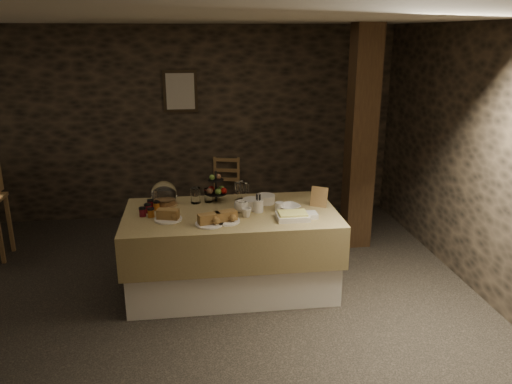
{
  "coord_description": "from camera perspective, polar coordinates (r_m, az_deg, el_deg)",
  "views": [
    {
      "loc": [
        -0.02,
        -4.3,
        2.48
      ],
      "look_at": [
        0.57,
        0.2,
        1.04
      ],
      "focal_mm": 35.0,
      "sensor_mm": 36.0,
      "label": 1
    }
  ],
  "objects": [
    {
      "name": "timber_column",
      "position": [
        5.96,
        11.89,
        5.87
      ],
      "size": [
        0.3,
        0.3,
        2.6
      ],
      "primitive_type": "cube",
      "color": "black",
      "rests_on": "ground_plane"
    },
    {
      "name": "ground_plane",
      "position": [
        4.96,
        -6.35,
        -12.45
      ],
      "size": [
        5.5,
        5.0,
        0.01
      ],
      "primitive_type": "cube",
      "color": "black",
      "rests_on": "ground"
    },
    {
      "name": "chair",
      "position": [
        6.97,
        -3.61,
        0.04
      ],
      "size": [
        0.47,
        0.46,
        0.65
      ],
      "rotation": [
        0.0,
        0.0,
        -0.26
      ],
      "color": "brown",
      "rests_on": "ground_plane"
    },
    {
      "name": "jam_jars",
      "position": [
        4.94,
        -12.05,
        -1.92
      ],
      "size": [
        0.18,
        0.32,
        0.07
      ],
      "color": "maroon",
      "rests_on": "buffet_table"
    },
    {
      "name": "cup_b",
      "position": [
        4.73,
        -1.1,
        -2.35
      ],
      "size": [
        0.1,
        0.1,
        0.09
      ],
      "primitive_type": "imported",
      "rotation": [
        0.0,
        0.0,
        -0.09
      ],
      "color": "silver",
      "rests_on": "buffet_table"
    },
    {
      "name": "menu_frame",
      "position": [
        5.04,
        7.21,
        -0.66
      ],
      "size": [
        0.18,
        0.15,
        0.22
      ],
      "primitive_type": "cube",
      "rotation": [
        -0.24,
        0.0,
        -0.56
      ],
      "color": "brown",
      "rests_on": "buffet_table"
    },
    {
      "name": "bread_platter_left",
      "position": [
        4.72,
        -10.02,
        -2.71
      ],
      "size": [
        0.26,
        0.26,
        0.11
      ],
      "color": "silver",
      "rests_on": "buffet_table"
    },
    {
      "name": "square_dish",
      "position": [
        4.75,
        6.14,
        -2.63
      ],
      "size": [
        0.14,
        0.14,
        0.04
      ],
      "primitive_type": "cube",
      "color": "silver",
      "rests_on": "buffet_table"
    },
    {
      "name": "bowl",
      "position": [
        4.92,
        3.75,
        -1.77
      ],
      "size": [
        0.28,
        0.28,
        0.05
      ],
      "primitive_type": "imported",
      "rotation": [
        0.0,
        0.0,
        0.39
      ],
      "color": "silver",
      "rests_on": "buffet_table"
    },
    {
      "name": "plate_stack_b",
      "position": [
        5.11,
        1.07,
        -0.81
      ],
      "size": [
        0.2,
        0.2,
        0.08
      ],
      "primitive_type": "cylinder",
      "color": "silver",
      "rests_on": "buffet_table"
    },
    {
      "name": "tart_dish",
      "position": [
        4.68,
        4.21,
        -2.75
      ],
      "size": [
        0.3,
        0.22,
        0.07
      ],
      "color": "silver",
      "rests_on": "buffet_table"
    },
    {
      "name": "mug_c",
      "position": [
        4.92,
        -1.67,
        -1.51
      ],
      "size": [
        0.09,
        0.09,
        0.09
      ],
      "primitive_type": "cylinder",
      "color": "silver",
      "rests_on": "buffet_table"
    },
    {
      "name": "cup_a",
      "position": [
        4.85,
        -1.73,
        -1.7
      ],
      "size": [
        0.14,
        0.14,
        0.11
      ],
      "primitive_type": "imported",
      "rotation": [
        0.0,
        0.0,
        -0.03
      ],
      "color": "silver",
      "rests_on": "buffet_table"
    },
    {
      "name": "cake_dome",
      "position": [
        5.11,
        -10.46,
        -0.36
      ],
      "size": [
        0.26,
        0.26,
        0.26
      ],
      "color": "brown",
      "rests_on": "buffet_table"
    },
    {
      "name": "bread_platter_center",
      "position": [
        4.56,
        -5.37,
        -3.27
      ],
      "size": [
        0.26,
        0.26,
        0.11
      ],
      "color": "silver",
      "rests_on": "buffet_table"
    },
    {
      "name": "cutlery_holder",
      "position": [
        4.85,
        0.26,
        -1.6
      ],
      "size": [
        0.1,
        0.1,
        0.12
      ],
      "primitive_type": "cylinder",
      "color": "silver",
      "rests_on": "buffet_table"
    },
    {
      "name": "plate_stack_a",
      "position": [
        4.94,
        -0.45,
        -1.35
      ],
      "size": [
        0.19,
        0.19,
        0.1
      ],
      "primitive_type": "cylinder",
      "color": "silver",
      "rests_on": "buffet_table"
    },
    {
      "name": "mug_d",
      "position": [
        4.88,
        2.67,
        -1.69
      ],
      "size": [
        0.08,
        0.08,
        0.09
      ],
      "primitive_type": "cylinder",
      "color": "silver",
      "rests_on": "buffet_table"
    },
    {
      "name": "fruit_stand",
      "position": [
        5.15,
        -4.54,
        0.29
      ],
      "size": [
        0.23,
        0.23,
        0.32
      ],
      "rotation": [
        0.0,
        0.0,
        0.14
      ],
      "color": "black",
      "rests_on": "buffet_table"
    },
    {
      "name": "room_shell",
      "position": [
        4.39,
        -7.04,
        5.45
      ],
      "size": [
        5.52,
        5.02,
        2.6
      ],
      "color": "black",
      "rests_on": "ground"
    },
    {
      "name": "buffet_table",
      "position": [
        5.0,
        -2.83,
        -6.04
      ],
      "size": [
        2.07,
        1.1,
        0.82
      ],
      "color": "white",
      "rests_on": "ground_plane"
    },
    {
      "name": "bread_platter_right",
      "position": [
        4.61,
        -3.46,
        -2.95
      ],
      "size": [
        0.26,
        0.26,
        0.11
      ],
      "color": "silver",
      "rests_on": "buffet_table"
    },
    {
      "name": "storage_jar_a",
      "position": [
        5.14,
        -6.94,
        -0.39
      ],
      "size": [
        0.1,
        0.1,
        0.16
      ],
      "primitive_type": "cylinder",
      "color": "white",
      "rests_on": "buffet_table"
    },
    {
      "name": "storage_jar_b",
      "position": [
        5.16,
        -5.43,
        -0.37
      ],
      "size": [
        0.09,
        0.09,
        0.14
      ],
      "primitive_type": "cylinder",
      "color": "white",
      "rests_on": "buffet_table"
    },
    {
      "name": "framed_picture",
      "position": [
        6.8,
        -8.64,
        11.32
      ],
      "size": [
        0.45,
        0.04,
        0.55
      ],
      "color": "black",
      "rests_on": "room_shell"
    }
  ]
}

